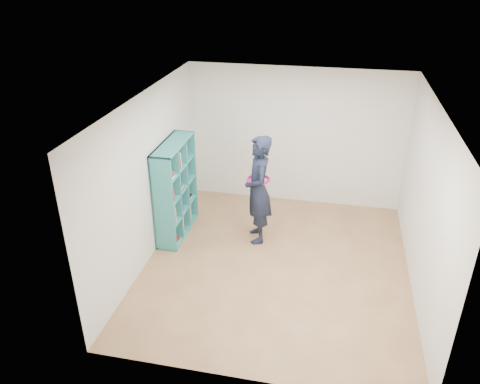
# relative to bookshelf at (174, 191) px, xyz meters

# --- Properties ---
(floor) EXTENTS (4.50, 4.50, 0.00)m
(floor) POSITION_rel_bookshelf_xyz_m (1.84, -0.63, -0.79)
(floor) COLOR brown
(floor) RESTS_ON ground
(ceiling) EXTENTS (4.50, 4.50, 0.00)m
(ceiling) POSITION_rel_bookshelf_xyz_m (1.84, -0.63, 1.81)
(ceiling) COLOR white
(ceiling) RESTS_ON wall_back
(wall_left) EXTENTS (0.02, 4.50, 2.60)m
(wall_left) POSITION_rel_bookshelf_xyz_m (-0.16, -0.63, 0.51)
(wall_left) COLOR silver
(wall_left) RESTS_ON floor
(wall_right) EXTENTS (0.02, 4.50, 2.60)m
(wall_right) POSITION_rel_bookshelf_xyz_m (3.84, -0.63, 0.51)
(wall_right) COLOR silver
(wall_right) RESTS_ON floor
(wall_back) EXTENTS (4.00, 0.02, 2.60)m
(wall_back) POSITION_rel_bookshelf_xyz_m (1.84, 1.62, 0.51)
(wall_back) COLOR silver
(wall_back) RESTS_ON floor
(wall_front) EXTENTS (4.00, 0.02, 2.60)m
(wall_front) POSITION_rel_bookshelf_xyz_m (1.84, -2.88, 0.51)
(wall_front) COLOR silver
(wall_front) RESTS_ON floor
(bookshelf) EXTENTS (0.36, 1.23, 1.64)m
(bookshelf) POSITION_rel_bookshelf_xyz_m (0.00, 0.00, 0.00)
(bookshelf) COLOR teal
(bookshelf) RESTS_ON floor
(person) EXTENTS (0.62, 0.77, 1.84)m
(person) POSITION_rel_bookshelf_xyz_m (1.42, 0.08, 0.13)
(person) COLOR black
(person) RESTS_ON floor
(smartphone) EXTENTS (0.04, 0.08, 0.12)m
(smartphone) POSITION_rel_bookshelf_xyz_m (1.26, 0.11, 0.25)
(smartphone) COLOR silver
(smartphone) RESTS_ON person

